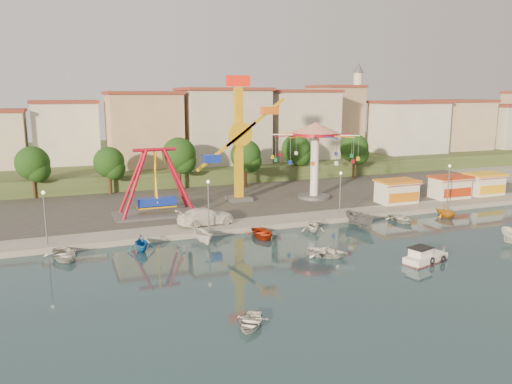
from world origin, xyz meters
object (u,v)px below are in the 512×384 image
kamikaze_tower (242,143)px  van (206,216)px  pirate_ship_ride (156,184)px  rowboat_a (327,252)px  cabin_motorboat (424,258)px  wave_swinger (315,143)px

kamikaze_tower → van: (-7.97, -10.32, -6.88)m
pirate_ship_ride → van: pirate_ship_ride is taller
rowboat_a → cabin_motorboat: bearing=-80.9°
rowboat_a → van: (-7.93, 12.96, 1.11)m
kamikaze_tower → cabin_motorboat: bearing=-75.4°
kamikaze_tower → rowboat_a: size_ratio=4.24×
wave_swinger → rowboat_a: (-9.79, -21.25, -7.79)m
wave_swinger → van: bearing=-154.9°
kamikaze_tower → cabin_motorboat: kamikaze_tower is taller
kamikaze_tower → wave_swinger: size_ratio=1.42×
kamikaze_tower → rowboat_a: bearing=-90.1°
cabin_motorboat → kamikaze_tower: bearing=88.6°
kamikaze_tower → cabin_motorboat: (7.26, -27.87, -7.98)m
cabin_motorboat → van: bearing=114.9°
kamikaze_tower → rowboat_a: 24.62m
cabin_motorboat → rowboat_a: (-7.30, 4.59, -0.01)m
kamikaze_tower → wave_swinger: (9.75, -2.04, -0.20)m
cabin_motorboat → van: (-15.23, 17.55, 1.10)m
kamikaze_tower → wave_swinger: 9.96m
wave_swinger → cabin_motorboat: size_ratio=2.47×
wave_swinger → cabin_motorboat: wave_swinger is taller
cabin_motorboat → pirate_ship_ride: bearing=113.1°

